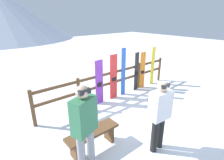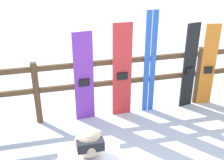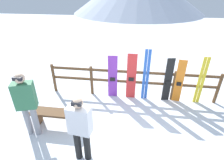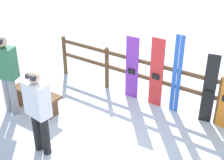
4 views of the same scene
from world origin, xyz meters
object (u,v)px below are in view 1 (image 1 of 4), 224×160
(ski_pair_yellow, at_px, (153,66))
(snowboard_orange, at_px, (142,70))
(person_plaid_green, at_px, (84,124))
(snowboard_black_stripe, at_px, (136,72))
(bench, at_px, (93,136))
(snowboard_red, at_px, (114,77))
(ski_pair_blue, at_px, (123,72))
(person_white, at_px, (160,112))
(snowboard_purple, at_px, (99,83))

(ski_pair_yellow, bearing_deg, snowboard_orange, -179.70)
(person_plaid_green, height_order, snowboard_black_stripe, person_plaid_green)
(bench, bearing_deg, snowboard_black_stripe, 27.52)
(bench, xyz_separation_m, snowboard_red, (2.03, 1.67, 0.45))
(ski_pair_blue, bearing_deg, person_plaid_green, -144.82)
(person_white, relative_size, snowboard_black_stripe, 1.07)
(snowboard_red, relative_size, snowboard_orange, 1.08)
(person_white, height_order, snowboard_orange, person_white)
(ski_pair_blue, bearing_deg, snowboard_purple, -179.82)
(person_white, height_order, person_plaid_green, person_plaid_green)
(person_white, distance_m, ski_pair_blue, 2.94)
(snowboard_black_stripe, height_order, snowboard_orange, snowboard_black_stripe)
(snowboard_black_stripe, bearing_deg, bench, -152.48)
(ski_pair_blue, bearing_deg, ski_pair_yellow, 0.00)
(person_white, bearing_deg, person_plaid_green, 159.88)
(snowboard_black_stripe, bearing_deg, snowboard_orange, -0.01)
(snowboard_black_stripe, relative_size, ski_pair_yellow, 0.94)
(person_white, height_order, snowboard_black_stripe, person_white)
(bench, distance_m, person_plaid_green, 0.86)
(person_plaid_green, relative_size, snowboard_black_stripe, 1.16)
(person_white, relative_size, person_plaid_green, 0.92)
(bench, xyz_separation_m, ski_pair_blue, (2.49, 1.67, 0.54))
(bench, distance_m, ski_pair_yellow, 4.55)
(person_plaid_green, bearing_deg, ski_pair_blue, 35.18)
(person_plaid_green, distance_m, snowboard_orange, 4.45)
(person_plaid_green, relative_size, snowboard_orange, 1.19)
(person_plaid_green, relative_size, snowboard_red, 1.10)
(bench, relative_size, snowboard_black_stripe, 0.81)
(ski_pair_blue, xyz_separation_m, ski_pair_yellow, (1.71, 0.00, -0.08))
(person_plaid_green, distance_m, ski_pair_yellow, 5.04)
(bench, xyz_separation_m, person_plaid_green, (-0.39, -0.36, 0.67))
(snowboard_purple, bearing_deg, ski_pair_yellow, 0.07)
(person_plaid_green, height_order, ski_pair_yellow, person_plaid_green)
(snowboard_black_stripe, bearing_deg, person_white, -129.40)
(person_white, relative_size, ski_pair_blue, 0.92)
(bench, relative_size, snowboard_purple, 0.81)
(person_white, xyz_separation_m, snowboard_orange, (2.46, 2.57, -0.20))
(person_white, xyz_separation_m, person_plaid_green, (-1.48, 0.54, 0.09))
(snowboard_orange, bearing_deg, snowboard_red, 180.00)
(snowboard_black_stripe, distance_m, snowboard_orange, 0.35)
(snowboard_red, distance_m, ski_pair_blue, 0.47)
(ski_pair_blue, relative_size, ski_pair_yellow, 1.10)
(snowboard_purple, height_order, ski_pair_yellow, ski_pair_yellow)
(snowboard_orange, xyz_separation_m, ski_pair_yellow, (0.66, 0.00, 0.07))
(snowboard_black_stripe, relative_size, snowboard_orange, 1.03)
(bench, xyz_separation_m, snowboard_black_stripe, (3.20, 1.67, 0.41))
(snowboard_purple, height_order, snowboard_red, snowboard_red)
(ski_pair_blue, height_order, ski_pair_yellow, ski_pair_blue)
(ski_pair_blue, relative_size, snowboard_black_stripe, 1.16)
(person_white, distance_m, snowboard_black_stripe, 3.34)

